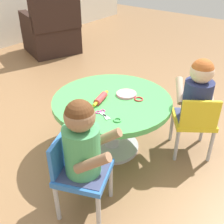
% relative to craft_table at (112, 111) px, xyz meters
% --- Properties ---
extents(ground_plane, '(10.00, 10.00, 0.00)m').
position_rel_craft_table_xyz_m(ground_plane, '(0.00, 0.00, -0.36)').
color(ground_plane, olive).
extents(craft_table, '(0.90, 0.90, 0.46)m').
position_rel_craft_table_xyz_m(craft_table, '(0.00, 0.00, 0.00)').
color(craft_table, silver).
rests_on(craft_table, ground).
extents(child_chair_left, '(0.39, 0.39, 0.54)m').
position_rel_craft_table_xyz_m(child_chair_left, '(-0.60, -0.21, -0.05)').
color(child_chair_left, '#B7B7BC').
rests_on(child_chair_left, ground).
extents(seated_child_left, '(0.38, 0.42, 0.51)m').
position_rel_craft_table_xyz_m(seated_child_left, '(-0.58, -0.24, 0.18)').
color(seated_child_left, '#3F4772').
rests_on(seated_child_left, ground).
extents(child_chair_right, '(0.42, 0.42, 0.54)m').
position_rel_craft_table_xyz_m(child_chair_right, '(0.34, -0.53, -0.05)').
color(child_chair_right, '#B7B7BC').
rests_on(child_chair_right, ground).
extents(seated_child_right, '(0.44, 0.42, 0.51)m').
position_rel_craft_table_xyz_m(seated_child_right, '(0.37, -0.51, 0.18)').
color(seated_child_right, '#3F4772').
rests_on(seated_child_right, ground).
extents(armchair_dark, '(0.91, 0.92, 0.85)m').
position_rel_craft_table_xyz_m(armchair_dark, '(1.30, 2.15, -0.05)').
color(armchair_dark, black).
rests_on(armchair_dark, ground).
extents(rolling_pin, '(0.23, 0.08, 0.05)m').
position_rel_craft_table_xyz_m(rolling_pin, '(-0.08, 0.04, 0.13)').
color(rolling_pin, '#D83F3F').
rests_on(rolling_pin, craft_table).
extents(craft_scissors, '(0.10, 0.14, 0.01)m').
position_rel_craft_table_xyz_m(craft_scissors, '(-0.21, -0.08, 0.11)').
color(craft_scissors, silver).
rests_on(craft_scissors, craft_table).
extents(playdough_blob_0, '(0.15, 0.15, 0.02)m').
position_rel_craft_table_xyz_m(playdough_blob_0, '(0.11, -0.05, 0.12)').
color(playdough_blob_0, pink).
rests_on(playdough_blob_0, craft_table).
extents(cookie_cutter_0, '(0.06, 0.06, 0.01)m').
position_rel_craft_table_xyz_m(cookie_cutter_0, '(-0.21, -0.21, 0.11)').
color(cookie_cutter_0, '#4CB259').
rests_on(cookie_cutter_0, craft_table).
extents(cookie_cutter_1, '(0.07, 0.07, 0.01)m').
position_rel_craft_table_xyz_m(cookie_cutter_1, '(0.11, -0.17, 0.11)').
color(cookie_cutter_1, red).
rests_on(cookie_cutter_1, craft_table).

